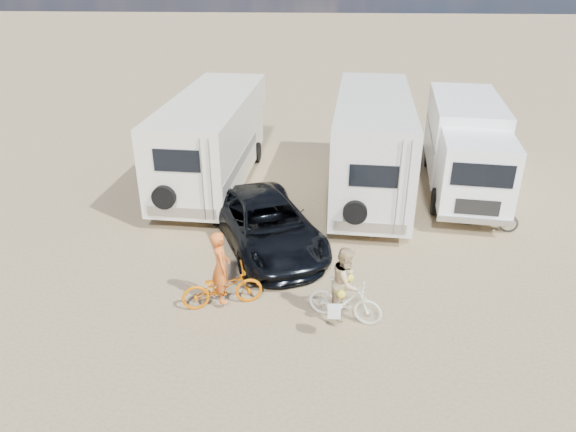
# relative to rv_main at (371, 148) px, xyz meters

# --- Properties ---
(ground) EXTENTS (140.00, 140.00, 0.00)m
(ground) POSITION_rel_rv_main_xyz_m (-0.47, -6.54, -1.72)
(ground) COLOR #9E855E
(ground) RESTS_ON ground
(rv_main) EXTENTS (2.99, 7.79, 3.43)m
(rv_main) POSITION_rel_rv_main_xyz_m (0.00, 0.00, 0.00)
(rv_main) COLOR silver
(rv_main) RESTS_ON ground
(rv_left) EXTENTS (3.04, 8.09, 3.18)m
(rv_left) POSITION_rel_rv_main_xyz_m (-5.53, 0.77, -0.13)
(rv_left) COLOR beige
(rv_left) RESTS_ON ground
(box_truck) EXTENTS (3.20, 7.53, 3.02)m
(box_truck) POSITION_rel_rv_main_xyz_m (3.31, 0.63, -0.20)
(box_truck) COLOR white
(box_truck) RESTS_ON ground
(dark_suv) EXTENTS (4.17, 5.64, 1.43)m
(dark_suv) POSITION_rel_rv_main_xyz_m (-3.21, -3.86, -1.00)
(dark_suv) COLOR black
(dark_suv) RESTS_ON ground
(bike_man) EXTENTS (2.03, 1.21, 1.01)m
(bike_man) POSITION_rel_rv_main_xyz_m (-4.02, -6.77, -1.21)
(bike_man) COLOR #C05A00
(bike_man) RESTS_ON ground
(bike_woman) EXTENTS (1.81, 1.03, 1.05)m
(bike_woman) POSITION_rel_rv_main_xyz_m (-1.14, -7.18, -1.19)
(bike_woman) COLOR beige
(bike_woman) RESTS_ON ground
(rider_man) EXTENTS (0.61, 0.76, 1.80)m
(rider_man) POSITION_rel_rv_main_xyz_m (-4.02, -6.77, -0.81)
(rider_man) COLOR orange
(rider_man) RESTS_ON ground
(rider_woman) EXTENTS (0.88, 0.99, 1.70)m
(rider_woman) POSITION_rel_rv_main_xyz_m (-1.14, -7.18, -0.86)
(rider_woman) COLOR tan
(rider_woman) RESTS_ON ground
(bike_parked) EXTENTS (1.84, 1.18, 0.91)m
(bike_parked) POSITION_rel_rv_main_xyz_m (3.44, -2.36, -1.26)
(bike_parked) COLOR black
(bike_parked) RESTS_ON ground
(cooler) EXTENTS (0.57, 0.47, 0.40)m
(cooler) POSITION_rel_rv_main_xyz_m (-2.95, -4.90, -1.52)
(cooler) COLOR #2E5E8D
(cooler) RESTS_ON ground
(crate) EXTENTS (0.57, 0.57, 0.35)m
(crate) POSITION_rel_rv_main_xyz_m (-0.08, -2.87, -1.54)
(crate) COLOR #9B724F
(crate) RESTS_ON ground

